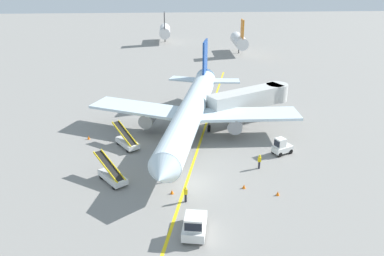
% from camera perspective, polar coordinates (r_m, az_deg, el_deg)
% --- Properties ---
extents(ground_plane, '(300.00, 300.00, 0.00)m').
position_cam_1_polar(ground_plane, '(40.96, -0.57, -8.12)').
color(ground_plane, gray).
extents(taxi_line_yellow, '(17.83, 78.12, 0.01)m').
position_cam_1_polar(taxi_line_yellow, '(45.34, 0.29, -4.79)').
color(taxi_line_yellow, yellow).
rests_on(taxi_line_yellow, ground).
extents(airliner, '(27.97, 35.04, 10.10)m').
position_cam_1_polar(airliner, '(50.62, -0.10, 2.53)').
color(airliner, silver).
rests_on(airliner, ground).
extents(jet_bridge, '(12.51, 8.32, 4.85)m').
position_cam_1_polar(jet_bridge, '(56.06, 9.11, 4.45)').
color(jet_bridge, beige).
rests_on(jet_bridge, ground).
extents(pushback_tug, '(2.46, 3.86, 2.20)m').
position_cam_1_polar(pushback_tug, '(33.54, 0.36, -14.04)').
color(pushback_tug, silver).
rests_on(pushback_tug, ground).
extents(baggage_tug_near_wing, '(2.73, 2.23, 2.10)m').
position_cam_1_polar(baggage_tug_near_wing, '(47.67, 13.05, -2.73)').
color(baggage_tug_near_wing, silver).
rests_on(baggage_tug_near_wing, ground).
extents(belt_loader_forward_hold, '(3.75, 4.88, 2.59)m').
position_cam_1_polar(belt_loader_forward_hold, '(48.93, -9.57, -1.93)').
color(belt_loader_forward_hold, silver).
rests_on(belt_loader_forward_hold, ground).
extents(belt_loader_aft_hold, '(3.98, 4.77, 2.59)m').
position_cam_1_polar(belt_loader_aft_hold, '(41.71, -11.71, -6.79)').
color(belt_loader_aft_hold, silver).
rests_on(belt_loader_aft_hold, ground).
extents(ground_crew_marshaller, '(0.36, 0.24, 1.70)m').
position_cam_1_polar(ground_crew_marshaller, '(43.90, 9.90, -4.83)').
color(ground_crew_marshaller, '#26262D').
rests_on(ground_crew_marshaller, ground).
extents(ground_crew_wing_walker, '(0.36, 0.24, 1.70)m').
position_cam_1_polar(ground_crew_wing_walker, '(37.59, -0.94, -9.64)').
color(ground_crew_wing_walker, '#26262D').
rests_on(ground_crew_wing_walker, ground).
extents(safety_cone_nose_left, '(0.36, 0.36, 0.44)m').
position_cam_1_polar(safety_cone_nose_left, '(39.18, -2.97, -9.37)').
color(safety_cone_nose_left, orange).
rests_on(safety_cone_nose_left, ground).
extents(safety_cone_nose_right, '(0.36, 0.36, 0.44)m').
position_cam_1_polar(safety_cone_nose_right, '(52.34, -14.98, -1.37)').
color(safety_cone_nose_right, orange).
rests_on(safety_cone_nose_right, ground).
extents(safety_cone_wingtip_left, '(0.36, 0.36, 0.44)m').
position_cam_1_polar(safety_cone_wingtip_left, '(40.35, 7.67, -8.51)').
color(safety_cone_wingtip_left, orange).
rests_on(safety_cone_wingtip_left, ground).
extents(safety_cone_wingtip_right, '(0.36, 0.36, 0.44)m').
position_cam_1_polar(safety_cone_wingtip_right, '(39.82, 12.52, -9.38)').
color(safety_cone_wingtip_right, orange).
rests_on(safety_cone_wingtip_right, ground).
extents(distant_aircraft_far_left, '(3.00, 10.10, 8.80)m').
position_cam_1_polar(distant_aircraft_far_left, '(114.71, -4.02, 14.10)').
color(distant_aircraft_far_left, silver).
rests_on(distant_aircraft_far_left, ground).
extents(distant_aircraft_mid_left, '(3.00, 10.10, 8.80)m').
position_cam_1_polar(distant_aircraft_mid_left, '(100.26, 6.97, 12.67)').
color(distant_aircraft_mid_left, silver).
rests_on(distant_aircraft_mid_left, ground).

